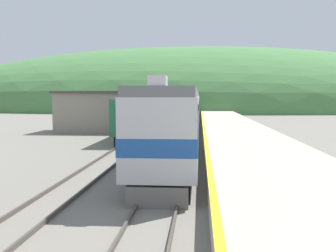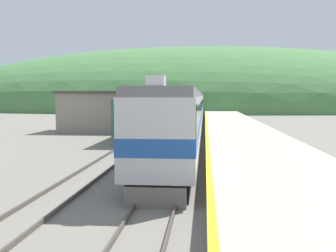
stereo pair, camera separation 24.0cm
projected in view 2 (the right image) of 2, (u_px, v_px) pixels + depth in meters
track_main at (194, 120)px, 64.21m from camera, size 1.52×180.00×0.16m
track_siding at (170, 120)px, 64.58m from camera, size 1.52×180.00×0.16m
platform at (234, 128)px, 43.86m from camera, size 6.46×140.00×0.89m
distant_hills at (199, 109)px, 118.89m from camera, size 171.37×77.12×36.46m
station_shed at (101, 111)px, 43.93m from camera, size 8.84×6.11×4.47m
express_train_lead_car at (176, 123)px, 23.57m from camera, size 2.89×20.64×4.67m
carriage_second at (190, 110)px, 45.74m from camera, size 2.88×21.80×4.31m
carriage_third at (195, 105)px, 68.26m from camera, size 2.88×21.80×4.31m
siding_train at (154, 114)px, 44.47m from camera, size 2.90×29.04×3.71m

